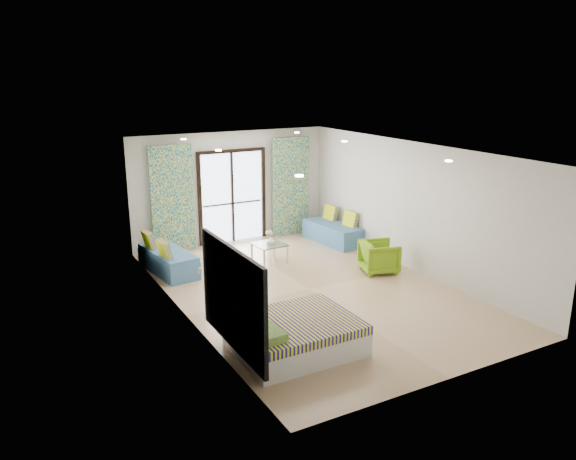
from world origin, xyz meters
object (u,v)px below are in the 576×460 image
armchair (379,255)px  daybed_left (168,260)px  bed (294,335)px  coffee_table (269,246)px  daybed_right (333,232)px

armchair → daybed_left: bearing=78.4°
bed → coffee_table: coffee_table is taller
bed → coffee_table: size_ratio=2.38×
bed → daybed_right: (3.59, 4.43, -0.00)m
bed → coffee_table: 4.09m
daybed_left → daybed_right: daybed_left is taller
bed → daybed_left: size_ratio=1.02×
daybed_right → armchair: size_ratio=2.38×
armchair → coffee_table: bearing=63.9°
coffee_table → daybed_left: bearing=167.1°
daybed_left → armchair: bearing=-36.1°
daybed_left → armchair: 4.44m
coffee_table → armchair: bearing=-43.2°
bed → coffee_table: (1.50, 3.80, 0.13)m
bed → daybed_right: size_ratio=1.04×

